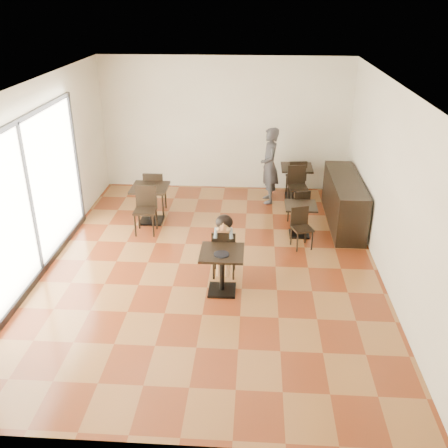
# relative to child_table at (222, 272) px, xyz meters

# --- Properties ---
(floor) EXTENTS (6.00, 8.00, 0.01)m
(floor) POSITION_rel_child_table_xyz_m (-0.26, 0.87, -0.37)
(floor) COLOR brown
(floor) RESTS_ON ground
(ceiling) EXTENTS (6.00, 8.00, 0.01)m
(ceiling) POSITION_rel_child_table_xyz_m (-0.26, 0.87, 2.83)
(ceiling) COLOR white
(ceiling) RESTS_ON floor
(wall_back) EXTENTS (6.00, 0.01, 3.20)m
(wall_back) POSITION_rel_child_table_xyz_m (-0.26, 4.87, 1.23)
(wall_back) COLOR white
(wall_back) RESTS_ON floor
(wall_front) EXTENTS (6.00, 0.01, 3.20)m
(wall_front) POSITION_rel_child_table_xyz_m (-0.26, -3.13, 1.23)
(wall_front) COLOR white
(wall_front) RESTS_ON floor
(wall_left) EXTENTS (0.01, 8.00, 3.20)m
(wall_left) POSITION_rel_child_table_xyz_m (-3.26, 0.87, 1.23)
(wall_left) COLOR white
(wall_left) RESTS_ON floor
(wall_right) EXTENTS (0.01, 8.00, 3.20)m
(wall_right) POSITION_rel_child_table_xyz_m (2.74, 0.87, 1.23)
(wall_right) COLOR white
(wall_right) RESTS_ON floor
(storefront_window) EXTENTS (0.04, 4.50, 2.60)m
(storefront_window) POSITION_rel_child_table_xyz_m (-3.23, 0.37, 1.03)
(storefront_window) COLOR white
(storefront_window) RESTS_ON floor
(child_table) EXTENTS (0.70, 0.70, 0.74)m
(child_table) POSITION_rel_child_table_xyz_m (0.00, 0.00, 0.00)
(child_table) COLOR black
(child_table) RESTS_ON floor
(child_chair) EXTENTS (0.40, 0.40, 0.89)m
(child_chair) POSITION_rel_child_table_xyz_m (0.00, 0.55, 0.08)
(child_chair) COLOR black
(child_chair) RESTS_ON floor
(child) EXTENTS (0.40, 0.56, 1.12)m
(child) POSITION_rel_child_table_xyz_m (0.00, 0.55, 0.19)
(child) COLOR slate
(child) RESTS_ON child_chair
(plate) EXTENTS (0.25, 0.25, 0.02)m
(plate) POSITION_rel_child_table_xyz_m (0.00, -0.10, 0.38)
(plate) COLOR black
(plate) RESTS_ON child_table
(pizza_slice) EXTENTS (0.26, 0.20, 0.06)m
(pizza_slice) POSITION_rel_child_table_xyz_m (0.00, 0.36, 0.60)
(pizza_slice) COLOR tan
(pizza_slice) RESTS_ON child
(adult_patron) EXTENTS (0.51, 0.69, 1.76)m
(adult_patron) POSITION_rel_child_table_xyz_m (0.82, 3.97, 0.51)
(adult_patron) COLOR #3E3E43
(adult_patron) RESTS_ON floor
(cafe_table_mid) EXTENTS (0.80, 0.80, 0.66)m
(cafe_table_mid) POSITION_rel_child_table_xyz_m (1.43, 2.21, -0.04)
(cafe_table_mid) COLOR black
(cafe_table_mid) RESTS_ON floor
(cafe_table_left) EXTENTS (0.77, 0.77, 0.80)m
(cafe_table_left) POSITION_rel_child_table_xyz_m (-1.71, 2.66, 0.03)
(cafe_table_left) COLOR black
(cafe_table_left) RESTS_ON floor
(cafe_table_back) EXTENTS (0.82, 0.82, 0.77)m
(cafe_table_back) POSITION_rel_child_table_xyz_m (1.47, 4.27, 0.01)
(cafe_table_back) COLOR black
(cafe_table_back) RESTS_ON floor
(chair_mid_a) EXTENTS (0.46, 0.46, 0.80)m
(chair_mid_a) POSITION_rel_child_table_xyz_m (1.43, 2.76, 0.03)
(chair_mid_a) COLOR black
(chair_mid_a) RESTS_ON floor
(chair_mid_b) EXTENTS (0.46, 0.46, 0.80)m
(chair_mid_b) POSITION_rel_child_table_xyz_m (1.43, 1.66, 0.03)
(chair_mid_b) COLOR black
(chair_mid_b) RESTS_ON floor
(chair_left_a) EXTENTS (0.44, 0.44, 0.96)m
(chair_left_a) POSITION_rel_child_table_xyz_m (-1.71, 3.21, 0.11)
(chair_left_a) COLOR black
(chair_left_a) RESTS_ON floor
(chair_left_b) EXTENTS (0.44, 0.44, 0.96)m
(chair_left_b) POSITION_rel_child_table_xyz_m (-1.71, 2.11, 0.11)
(chair_left_b) COLOR black
(chair_left_b) RESTS_ON floor
(chair_back_a) EXTENTS (0.47, 0.47, 0.93)m
(chair_back_a) POSITION_rel_child_table_xyz_m (1.47, 4.37, 0.09)
(chair_back_a) COLOR black
(chair_back_a) RESTS_ON floor
(chair_back_b) EXTENTS (0.47, 0.47, 0.93)m
(chair_back_b) POSITION_rel_child_table_xyz_m (1.47, 3.72, 0.09)
(chair_back_b) COLOR black
(chair_back_b) RESTS_ON floor
(service_counter) EXTENTS (0.60, 2.40, 1.00)m
(service_counter) POSITION_rel_child_table_xyz_m (2.39, 2.87, 0.13)
(service_counter) COLOR black
(service_counter) RESTS_ON floor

